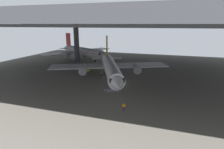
% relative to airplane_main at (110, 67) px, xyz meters
% --- Properties ---
extents(ground_plane, '(110.00, 110.00, 0.00)m').
position_rel_airplane_main_xyz_m(ground_plane, '(3.23, -3.68, -3.45)').
color(ground_plane, gray).
extents(hangar_structure, '(121.00, 99.00, 16.60)m').
position_rel_airplane_main_xyz_m(hangar_structure, '(3.11, 10.10, 12.51)').
color(hangar_structure, '#4C4F54').
rests_on(hangar_structure, ground_plane).
extents(airplane_main, '(34.69, 34.63, 11.46)m').
position_rel_airplane_main_xyz_m(airplane_main, '(0.00, 0.00, 0.00)').
color(airplane_main, white).
rests_on(airplane_main, ground_plane).
extents(boarding_stairs, '(4.40, 3.01, 4.66)m').
position_rel_airplane_main_xyz_m(boarding_stairs, '(3.65, -9.49, -2.72)').
color(boarding_stairs, slate).
rests_on(boarding_stairs, ground_plane).
extents(crew_worker_near_nose, '(0.55, 0.24, 1.59)m').
position_rel_airplane_main_xyz_m(crew_worker_near_nose, '(9.19, -19.15, -2.55)').
color(crew_worker_near_nose, '#232838').
rests_on(crew_worker_near_nose, ground_plane).
extents(crew_worker_by_stairs, '(0.39, 0.46, 1.67)m').
position_rel_airplane_main_xyz_m(crew_worker_by_stairs, '(5.49, -7.13, -2.50)').
color(crew_worker_by_stairs, '#232838').
rests_on(crew_worker_by_stairs, ground_plane).
extents(airplane_distant, '(31.94, 32.32, 11.03)m').
position_rel_airplane_main_xyz_m(airplane_distant, '(-22.85, 27.52, -0.08)').
color(airplane_distant, white).
rests_on(airplane_distant, ground_plane).
extents(baggage_tug, '(2.15, 2.50, 0.90)m').
position_rel_airplane_main_xyz_m(baggage_tug, '(-10.20, 6.26, -2.92)').
color(baggage_tug, yellow).
rests_on(baggage_tug, ground_plane).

